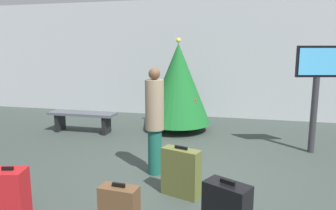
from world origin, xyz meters
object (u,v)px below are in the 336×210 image
Objects in this scene: flight_info_kiosk at (316,80)px; traveller_0 at (155,119)px; waiting_bench at (83,117)px; suitcase_1 at (181,172)px; suitcase_0 at (10,196)px; holiday_tree at (178,84)px.

flight_info_kiosk is 1.21× the size of traveller_0.
flight_info_kiosk is at bearing -3.45° from waiting_bench.
traveller_0 is 1.01m from suitcase_1.
traveller_0 is 2.42× the size of suitcase_1.
flight_info_kiosk reaches higher than traveller_0.
waiting_bench is at bearing 176.55° from flight_info_kiosk.
flight_info_kiosk is at bearing 42.02° from suitcase_0.
suitcase_0 is (-1.00, -4.45, -0.83)m from holiday_tree.
suitcase_1 is (2.91, -2.66, -0.04)m from waiting_bench.
flight_info_kiosk reaches higher than suitcase_0.
flight_info_kiosk is at bearing -19.79° from holiday_tree.
traveller_0 is (2.36, -2.02, 0.52)m from waiting_bench.
suitcase_1 is at bearing -131.06° from flight_info_kiosk.
waiting_bench is 3.94m from suitcase_1.
suitcase_1 is (1.76, 1.08, 0.02)m from suitcase_0.
waiting_bench is 3.91m from suitcase_0.
holiday_tree is 1.37× the size of waiting_bench.
flight_info_kiosk is 3.16m from traveller_0.
waiting_bench is 2.48× the size of suitcase_0.
flight_info_kiosk is at bearing 48.94° from suitcase_1.
waiting_bench is 2.34× the size of suitcase_1.
flight_info_kiosk is (2.81, -1.01, 0.24)m from holiday_tree.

